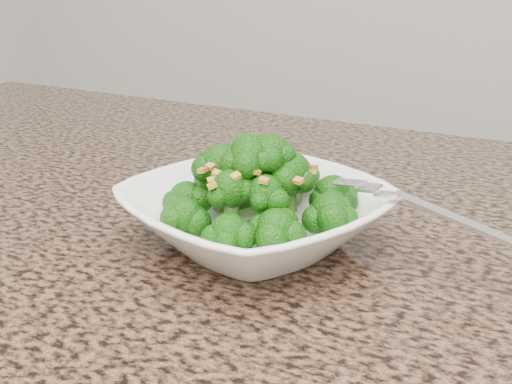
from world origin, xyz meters
The scene contains 5 objects.
granite_counter centered at (0.00, 0.30, 0.89)m, with size 1.64×1.04×0.03m, color brown.
bowl centered at (-0.01, 0.36, 0.93)m, with size 0.22×0.22×0.05m, color white.
broccoli_pile centered at (-0.01, 0.36, 0.99)m, with size 0.19×0.19×0.07m, color #175C0A, non-canonical shape.
garlic_topping centered at (-0.01, 0.36, 1.02)m, with size 0.12×0.12×0.01m, color gold, non-canonical shape.
fork centered at (0.11, 0.38, 0.96)m, with size 0.17×0.03×0.01m, color silver, non-canonical shape.
Camera 1 is at (0.24, -0.10, 1.14)m, focal length 45.00 mm.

